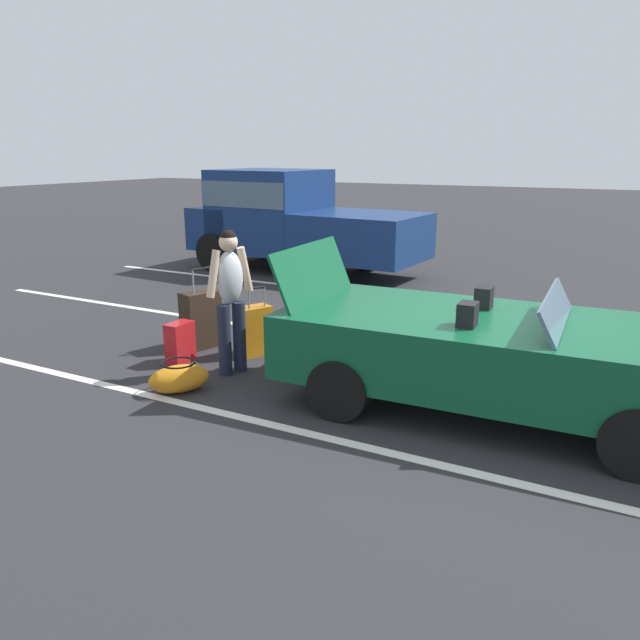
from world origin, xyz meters
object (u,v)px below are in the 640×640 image
at_px(convertible_car, 516,357).
at_px(suitcase_medium_bright, 255,331).
at_px(traveler_person, 230,294).
at_px(parked_pickup_truck_near, 289,218).
at_px(duffel_bag, 179,378).
at_px(suitcase_small_carryon, 180,343).
at_px(suitcase_large_black, 201,320).

height_order(convertible_car, suitcase_medium_bright, convertible_car).
bearing_deg(traveler_person, suitcase_medium_bright, 123.16).
bearing_deg(parked_pickup_truck_near, duffel_bag, 115.11).
height_order(suitcase_small_carryon, traveler_person, traveler_person).
relative_size(suitcase_medium_bright, parked_pickup_truck_near, 0.17).
bearing_deg(duffel_bag, suitcase_small_carryon, 129.64).
bearing_deg(parked_pickup_truck_near, suitcase_small_carryon, 112.20).
relative_size(traveler_person, parked_pickup_truck_near, 0.32).
xyz_separation_m(suitcase_large_black, duffel_bag, (0.79, -1.36, -0.21)).
bearing_deg(duffel_bag, convertible_car, 18.37).
bearing_deg(suitcase_medium_bright, parked_pickup_truck_near, -38.39).
bearing_deg(suitcase_small_carryon, convertible_car, 6.65).
distance_m(suitcase_medium_bright, duffel_bag, 1.44).
bearing_deg(convertible_car, parked_pickup_truck_near, 134.23).
distance_m(suitcase_medium_bright, traveler_person, 0.92).
bearing_deg(suitcase_medium_bright, convertible_car, -161.23).
xyz_separation_m(convertible_car, parked_pickup_truck_near, (-5.75, 5.43, 0.51)).
distance_m(convertible_car, suitcase_small_carryon, 3.88).
bearing_deg(convertible_car, duffel_bag, -164.03).
xyz_separation_m(suitcase_large_black, suitcase_small_carryon, (0.17, -0.61, -0.12)).
bearing_deg(convertible_car, suitcase_medium_bright, 171.25).
bearing_deg(parked_pickup_truck_near, convertible_car, 140.53).
xyz_separation_m(convertible_car, suitcase_medium_bright, (-3.22, 0.36, -0.28)).
xyz_separation_m(suitcase_large_black, suitcase_medium_bright, (0.79, 0.07, -0.06)).
bearing_deg(duffel_bag, parked_pickup_truck_near, 111.21).
height_order(suitcase_large_black, parked_pickup_truck_near, parked_pickup_truck_near).
bearing_deg(traveler_person, convertible_car, 27.15).
relative_size(convertible_car, duffel_bag, 6.15).
height_order(suitcase_medium_bright, parked_pickup_truck_near, parked_pickup_truck_near).
height_order(convertible_car, suitcase_small_carryon, convertible_car).
height_order(suitcase_medium_bright, duffel_bag, suitcase_medium_bright).
distance_m(suitcase_small_carryon, duffel_bag, 0.98).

